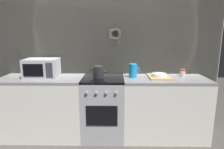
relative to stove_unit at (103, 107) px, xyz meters
name	(u,v)px	position (x,y,z in m)	size (l,w,h in m)	color
ground_plane	(103,135)	(0.00, 0.00, -0.45)	(8.00, 8.00, 0.00)	#47423D
back_wall	(104,55)	(0.00, 0.32, 0.75)	(3.60, 0.05, 2.40)	#B2AD9E
counter_left	(43,107)	(-0.90, 0.00, 0.00)	(1.20, 0.60, 0.90)	silver
stove_unit	(103,107)	(0.00, 0.00, 0.00)	(0.60, 0.63, 0.90)	#9E9EA3
counter_right	(164,108)	(0.90, 0.00, 0.00)	(1.20, 0.60, 0.90)	silver
microwave	(42,68)	(-0.89, 0.04, 0.59)	(0.46, 0.35, 0.27)	#B2B2B7
kettle	(99,72)	(-0.06, 0.03, 0.53)	(0.28, 0.15, 0.17)	#262628
pitcher	(133,71)	(0.43, 0.03, 0.55)	(0.16, 0.11, 0.20)	#198CD8
dish_pile	(159,76)	(0.81, 0.04, 0.47)	(0.30, 0.40, 0.07)	tan
spice_jar	(183,73)	(1.18, 0.11, 0.50)	(0.08, 0.08, 0.10)	silver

